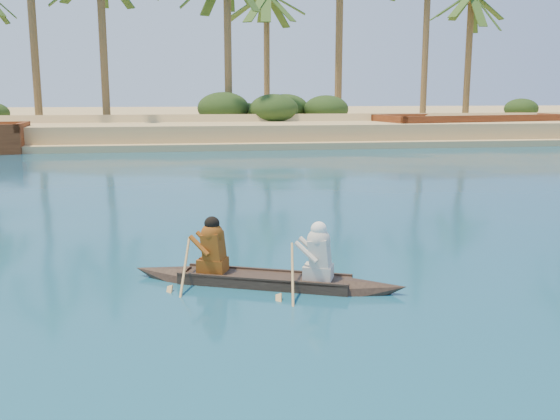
{
  "coord_description": "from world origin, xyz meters",
  "views": [
    {
      "loc": [
        6.72,
        -11.73,
        3.1
      ],
      "look_at": [
        8.44,
        -0.86,
        1.03
      ],
      "focal_mm": 40.0,
      "sensor_mm": 36.0,
      "label": 1
    }
  ],
  "objects": [
    {
      "name": "canoe",
      "position": [
        8.0,
        -2.01,
        0.24
      ],
      "size": [
        4.48,
        2.32,
        1.27
      ],
      "rotation": [
        0.0,
        0.0,
        -0.39
      ],
      "color": "#3F2D22",
      "rests_on": "ground"
    },
    {
      "name": "palm_grove",
      "position": [
        0.0,
        35.0,
        8.0
      ],
      "size": [
        110.0,
        14.0,
        16.0
      ],
      "primitive_type": null,
      "color": "#2E4A1A",
      "rests_on": "ground"
    },
    {
      "name": "barge_right",
      "position": [
        25.35,
        27.0,
        0.71
      ],
      "size": [
        12.71,
        6.25,
        2.03
      ],
      "rotation": [
        0.0,
        0.0,
        0.19
      ],
      "color": "brown",
      "rests_on": "ground"
    },
    {
      "name": "sandy_embankment",
      "position": [
        0.0,
        46.89,
        0.53
      ],
      "size": [
        150.0,
        51.0,
        1.5
      ],
      "color": "tan",
      "rests_on": "ground"
    },
    {
      "name": "shrub_cluster",
      "position": [
        0.0,
        31.5,
        1.2
      ],
      "size": [
        100.0,
        6.0,
        2.4
      ],
      "primitive_type": null,
      "color": "#253914",
      "rests_on": "ground"
    }
  ]
}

